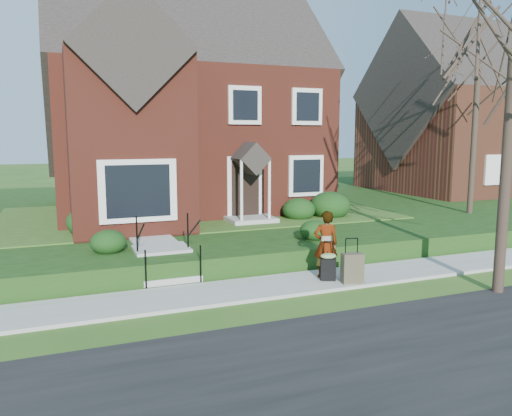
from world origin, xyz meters
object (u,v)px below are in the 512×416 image
suitcase_olive (352,268)px  woman (326,244)px  front_steps (165,259)px  suitcase_black (328,265)px

suitcase_olive → woman: bearing=128.6°
woman → front_steps: bearing=-8.9°
front_steps → suitcase_olive: bearing=-31.1°
woman → suitcase_olive: woman is taller
suitcase_black → woman: bearing=98.3°
front_steps → suitcase_olive: front_steps is taller
front_steps → suitcase_olive: 4.65m
suitcase_black → suitcase_olive: (0.42, -0.40, -0.01)m
front_steps → woman: 4.05m
front_steps → woman: (3.64, -1.72, 0.44)m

